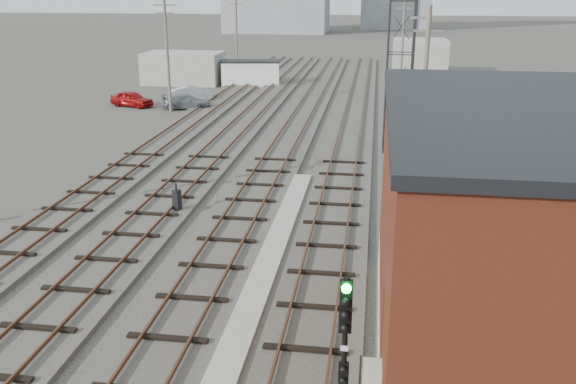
% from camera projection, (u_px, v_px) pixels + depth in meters
% --- Properties ---
extents(ground, '(320.00, 320.00, 0.00)m').
position_uv_depth(ground, '(335.00, 86.00, 62.58)').
color(ground, '#282621').
rests_on(ground, ground).
extents(track_right, '(3.20, 90.00, 0.39)m').
position_uv_depth(track_right, '(350.00, 133.00, 42.53)').
color(track_right, '#332D28').
rests_on(track_right, ground).
extents(track_mid_right, '(3.20, 90.00, 0.39)m').
position_uv_depth(track_mid_right, '(293.00, 131.00, 43.07)').
color(track_mid_right, '#332D28').
rests_on(track_mid_right, ground).
extents(track_mid_left, '(3.20, 90.00, 0.39)m').
position_uv_depth(track_mid_left, '(238.00, 129.00, 43.61)').
color(track_mid_left, '#332D28').
rests_on(track_mid_left, ground).
extents(track_left, '(3.20, 90.00, 0.39)m').
position_uv_depth(track_left, '(184.00, 127.00, 44.14)').
color(track_left, '#332D28').
rests_on(track_left, ground).
extents(platform_curb, '(0.90, 28.00, 0.26)m').
position_uv_depth(platform_curb, '(251.00, 308.00, 19.36)').
color(platform_curb, gray).
rests_on(platform_curb, ground).
extents(brick_building, '(6.54, 12.20, 7.22)m').
position_uv_depth(brick_building, '(503.00, 245.00, 15.42)').
color(brick_building, gray).
rests_on(brick_building, ground).
extents(lattice_tower, '(1.60, 1.60, 15.00)m').
position_uv_depth(lattice_tower, '(402.00, 28.00, 36.00)').
color(lattice_tower, black).
rests_on(lattice_tower, ground).
extents(utility_pole_left_b, '(1.80, 0.24, 9.00)m').
position_uv_depth(utility_pole_left_b, '(167.00, 52.00, 48.66)').
color(utility_pole_left_b, '#595147').
rests_on(utility_pole_left_b, ground).
extents(utility_pole_left_c, '(1.80, 0.24, 9.00)m').
position_uv_depth(utility_pole_left_c, '(236.00, 30.00, 72.08)').
color(utility_pole_left_c, '#595147').
rests_on(utility_pole_left_c, ground).
extents(utility_pole_right_a, '(1.80, 0.24, 9.00)m').
position_uv_depth(utility_pole_right_a, '(424.00, 93.00, 30.18)').
color(utility_pole_right_a, '#595147').
rests_on(utility_pole_right_a, ground).
extents(utility_pole_right_b, '(1.80, 0.24, 9.00)m').
position_uv_depth(utility_pole_right_b, '(403.00, 41.00, 58.29)').
color(utility_pole_right_b, '#595147').
rests_on(utility_pole_right_b, ground).
extents(shed_left, '(8.00, 5.00, 3.20)m').
position_uv_depth(shed_left, '(184.00, 68.00, 64.21)').
color(shed_left, gray).
rests_on(shed_left, ground).
extents(shed_right, '(6.00, 6.00, 4.00)m').
position_uv_depth(shed_right, '(420.00, 57.00, 70.10)').
color(shed_right, gray).
rests_on(shed_right, ground).
extents(signal_mast, '(0.40, 0.41, 4.14)m').
position_uv_depth(signal_mast, '(344.00, 349.00, 13.13)').
color(signal_mast, gray).
rests_on(signal_mast, ground).
extents(switch_stand, '(0.39, 0.39, 1.34)m').
position_uv_depth(switch_stand, '(177.00, 200.00, 27.59)').
color(switch_stand, black).
rests_on(switch_stand, ground).
extents(site_trailer, '(6.39, 3.56, 2.55)m').
position_uv_depth(site_trailer, '(251.00, 73.00, 62.94)').
color(site_trailer, white).
rests_on(site_trailer, ground).
extents(car_red, '(4.13, 2.67, 1.31)m').
position_uv_depth(car_red, '(132.00, 99.00, 52.05)').
color(car_red, '#9A0E0E').
rests_on(car_red, ground).
extents(car_silver, '(4.09, 2.06, 1.29)m').
position_uv_depth(car_silver, '(192.00, 93.00, 54.75)').
color(car_silver, '#95979C').
rests_on(car_silver, ground).
extents(car_grey, '(4.34, 2.43, 1.19)m').
position_uv_depth(car_grey, '(186.00, 102.00, 51.09)').
color(car_grey, slate).
rests_on(car_grey, ground).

